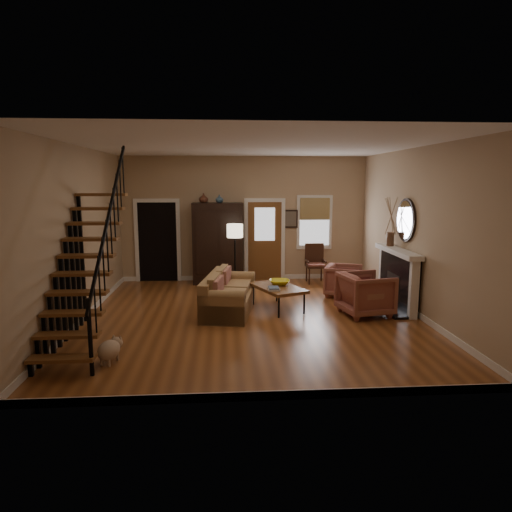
{
  "coord_description": "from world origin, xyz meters",
  "views": [
    {
      "loc": [
        -0.54,
        -8.67,
        2.63
      ],
      "look_at": [
        0.1,
        0.4,
        1.15
      ],
      "focal_mm": 32.0,
      "sensor_mm": 36.0,
      "label": 1
    }
  ],
  "objects": [
    {
      "name": "vase_a",
      "position": [
        -1.05,
        3.05,
        2.22
      ],
      "size": [
        0.24,
        0.24,
        0.25
      ],
      "primitive_type": "imported",
      "color": "#4C2619",
      "rests_on": "armoire"
    },
    {
      "name": "armchair_left",
      "position": [
        2.25,
        -0.03,
        0.43
      ],
      "size": [
        1.1,
        1.08,
        0.85
      ],
      "primitive_type": "imported",
      "rotation": [
        0.0,
        0.0,
        1.77
      ],
      "color": "maroon",
      "rests_on": "ground"
    },
    {
      "name": "coffee_table",
      "position": [
        0.56,
        0.52,
        0.24
      ],
      "size": [
        1.18,
        1.45,
        0.48
      ],
      "primitive_type": null,
      "rotation": [
        0.0,
        0.0,
        0.41
      ],
      "color": "brown",
      "rests_on": "ground"
    },
    {
      "name": "fireplace",
      "position": [
        3.13,
        0.5,
        0.74
      ],
      "size": [
        0.33,
        1.95,
        2.3
      ],
      "color": "black",
      "rests_on": "ground"
    },
    {
      "name": "bowl",
      "position": [
        0.61,
        0.67,
        0.54
      ],
      "size": [
        0.43,
        0.43,
        0.11
      ],
      "primitive_type": "imported",
      "color": "yellow",
      "rests_on": "coffee_table"
    },
    {
      "name": "books",
      "position": [
        0.44,
        0.22,
        0.51
      ],
      "size": [
        0.23,
        0.32,
        0.06
      ],
      "primitive_type": null,
      "color": "beige",
      "rests_on": "coffee_table"
    },
    {
      "name": "sofa",
      "position": [
        -0.45,
        0.41,
        0.38
      ],
      "size": [
        1.19,
        2.14,
        0.75
      ],
      "primitive_type": null,
      "rotation": [
        0.0,
        0.0,
        -0.17
      ],
      "color": "olive",
      "rests_on": "ground"
    },
    {
      "name": "staircase",
      "position": [
        -2.78,
        -1.3,
        1.6
      ],
      "size": [
        0.94,
        2.8,
        3.2
      ],
      "primitive_type": null,
      "color": "brown",
      "rests_on": "ground"
    },
    {
      "name": "room",
      "position": [
        -0.41,
        1.76,
        1.51
      ],
      "size": [
        7.0,
        7.33,
        3.3
      ],
      "color": "brown",
      "rests_on": "ground"
    },
    {
      "name": "vase_b",
      "position": [
        -0.65,
        3.05,
        2.21
      ],
      "size": [
        0.2,
        0.2,
        0.21
      ],
      "primitive_type": "imported",
      "color": "#334C60",
      "rests_on": "armoire"
    },
    {
      "name": "armoire",
      "position": [
        -0.7,
        3.15,
        1.05
      ],
      "size": [
        1.3,
        0.6,
        2.1
      ],
      "primitive_type": null,
      "color": "black",
      "rests_on": "ground"
    },
    {
      "name": "floor_lamp",
      "position": [
        -0.28,
        2.02,
        0.83
      ],
      "size": [
        0.38,
        0.38,
        1.65
      ],
      "primitive_type": null,
      "rotation": [
        0.0,
        0.0,
        -0.01
      ],
      "color": "black",
      "rests_on": "ground"
    },
    {
      "name": "armchair_right",
      "position": [
        2.22,
        1.51,
        0.37
      ],
      "size": [
        1.04,
        1.03,
        0.73
      ],
      "primitive_type": "imported",
      "rotation": [
        0.0,
        0.0,
        1.17
      ],
      "color": "maroon",
      "rests_on": "ground"
    },
    {
      "name": "dog",
      "position": [
        -2.24,
        -2.18,
        0.18
      ],
      "size": [
        0.41,
        0.55,
        0.35
      ],
      "primitive_type": null,
      "rotation": [
        0.0,
        0.0,
        -0.29
      ],
      "color": "tan",
      "rests_on": "ground"
    },
    {
      "name": "side_chair",
      "position": [
        1.85,
        2.95,
        0.51
      ],
      "size": [
        0.54,
        0.54,
        1.02
      ],
      "primitive_type": null,
      "color": "#381F12",
      "rests_on": "ground"
    }
  ]
}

